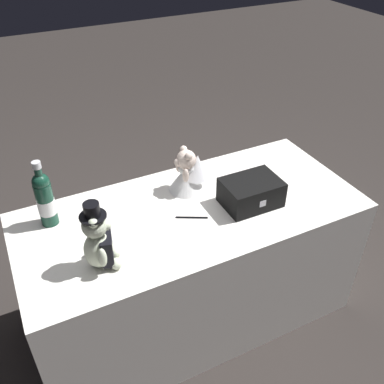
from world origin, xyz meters
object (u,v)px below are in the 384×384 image
object	(u,v)px
champagne_bottle	(45,198)
signing_pen	(191,217)
teddy_bear_groom	(100,241)
teddy_bear_bride	(189,172)
gift_case_black	(251,192)

from	to	relation	value
champagne_bottle	signing_pen	size ratio (longest dim) A/B	2.33
teddy_bear_groom	signing_pen	xyz separation A→B (m)	(0.43, 0.10, -0.12)
teddy_bear_bride	signing_pen	bearing A→B (deg)	-114.04
teddy_bear_bride	signing_pen	distance (m)	0.25
champagne_bottle	signing_pen	distance (m)	0.63
signing_pen	gift_case_black	world-z (taller)	gift_case_black
teddy_bear_groom	gift_case_black	bearing A→B (deg)	6.11
teddy_bear_groom	champagne_bottle	xyz separation A→B (m)	(-0.13, 0.35, 0.01)
teddy_bear_groom	teddy_bear_bride	size ratio (longest dim) A/B	1.35
teddy_bear_groom	teddy_bear_bride	xyz separation A→B (m)	(0.53, 0.31, -0.02)
teddy_bear_groom	teddy_bear_bride	world-z (taller)	teddy_bear_groom
teddy_bear_bride	gift_case_black	world-z (taller)	teddy_bear_bride
teddy_bear_groom	champagne_bottle	size ratio (longest dim) A/B	0.96
teddy_bear_bride	gift_case_black	distance (m)	0.31
champagne_bottle	gift_case_black	size ratio (longest dim) A/B	1.19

